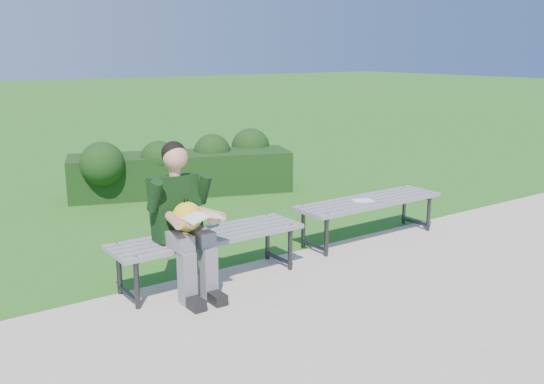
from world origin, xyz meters
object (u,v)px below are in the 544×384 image
at_px(hedge, 183,167).
at_px(bench_left, 209,240).
at_px(bench_right, 369,204).
at_px(paper_sheet, 363,200).
at_px(seated_boy, 183,215).

distance_m(hedge, bench_left, 3.68).
height_order(hedge, bench_left, hedge).
relative_size(bench_right, paper_sheet, 6.85).
height_order(bench_left, bench_right, same).
xyz_separation_m(hedge, bench_right, (0.62, -3.27, 0.03)).
relative_size(hedge, seated_boy, 2.51).
relative_size(hedge, bench_left, 1.83).
relative_size(bench_left, seated_boy, 1.37).
xyz_separation_m(bench_right, seated_boy, (-2.39, -0.19, 0.30)).
bearing_deg(paper_sheet, seated_boy, -175.16).
bearing_deg(hedge, bench_right, -79.25).
distance_m(hedge, paper_sheet, 3.32).
distance_m(bench_left, paper_sheet, 2.00).
height_order(bench_left, seated_boy, seated_boy).
distance_m(hedge, bench_right, 3.33).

